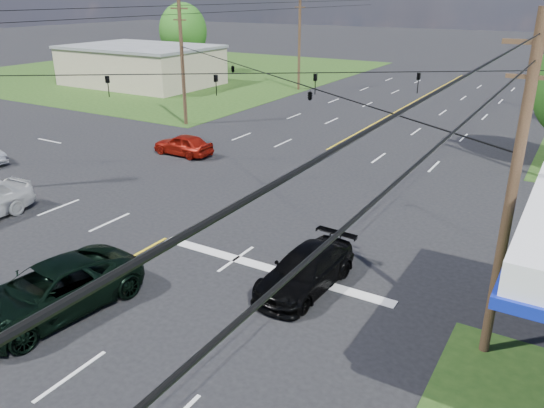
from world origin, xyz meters
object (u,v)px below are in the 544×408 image
Objects in this scene: tree_far_l at (183,31)px; retail_nw at (142,66)px; pole_se at (511,194)px; pole_nw at (182,61)px; pickup_dkgreen at (51,291)px; suv_black at (306,270)px; pole_left_far at (299,40)px.

retail_nw is at bearing -78.69° from tree_far_l.
pole_se is 31.62m from pole_nw.
retail_nw is 1.83× the size of tree_far_l.
tree_far_l reaches higher than retail_nw.
pickup_dkgreen reaches higher than suv_black.
pole_se reaches higher than pickup_dkgreen.
retail_nw is 47.84m from suv_black.
pole_nw is (17.00, -13.00, 2.92)m from retail_nw.
pole_se is 0.95× the size of pole_left_far.
pole_left_far is at bearing 19.44° from retail_nw.
retail_nw is at bearing 144.21° from pole_se.
pole_left_far is at bearing -11.89° from tree_far_l.
pole_left_far is (-26.00, 37.00, 0.25)m from pole_se.
tree_far_l is 56.29m from suv_black.
pole_left_far is 2.08× the size of suv_black.
tree_far_l is (-19.00, 23.00, 0.28)m from pole_nw.
pole_nw is 26.78m from suv_black.
pole_nw is 29.83m from tree_far_l.
pole_left_far is 1.69× the size of pickup_dkgreen.
pole_se is at bearing 29.47° from pickup_dkgreen.
retail_nw is 1.60× the size of pole_left_far.
retail_nw is 2.70× the size of pickup_dkgreen.
pickup_dkgreen is (32.50, -46.17, -4.37)m from tree_far_l.
pole_se is 7.49m from suv_black.
pole_se is 1.00× the size of pole_nw.
suv_black is (19.83, -17.50, -4.22)m from pole_nw.
retail_nw reaches higher than suv_black.
tree_far_l reaches higher than suv_black.
retail_nw is 47.32m from pickup_dkgreen.
pole_se reaches higher than retail_nw.
tree_far_l is 56.63m from pickup_dkgreen.
tree_far_l is 1.82× the size of suv_black.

